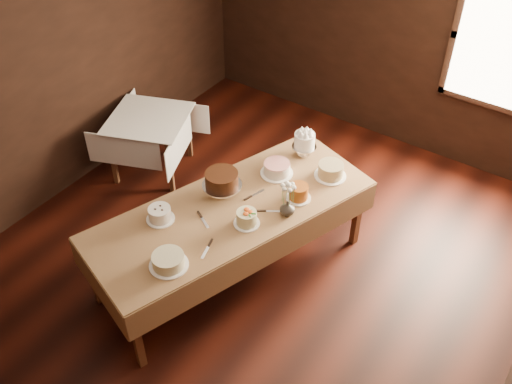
# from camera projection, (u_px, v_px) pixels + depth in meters

# --- Properties ---
(floor) EXTENTS (5.00, 6.00, 0.01)m
(floor) POSITION_uv_depth(u_px,v_px,m) (245.00, 275.00, 5.83)
(floor) COLOR black
(floor) RESTS_ON ground
(ceiling) EXTENTS (5.00, 6.00, 0.01)m
(ceiling) POSITION_uv_depth(u_px,v_px,m) (239.00, 4.00, 4.00)
(ceiling) COLOR beige
(ceiling) RESTS_ON wall_back
(wall_back) EXTENTS (5.00, 0.02, 2.80)m
(wall_back) POSITION_uv_depth(u_px,v_px,m) (393.00, 33.00, 6.79)
(wall_back) COLOR black
(wall_back) RESTS_ON ground
(wall_left) EXTENTS (0.02, 6.00, 2.80)m
(wall_left) POSITION_uv_depth(u_px,v_px,m) (45.00, 79.00, 5.99)
(wall_left) COLOR black
(wall_left) RESTS_ON ground
(window) EXTENTS (1.10, 0.05, 1.30)m
(window) POSITION_uv_depth(u_px,v_px,m) (509.00, 49.00, 6.06)
(window) COLOR #FFEABF
(window) RESTS_ON wall_back
(display_table) EXTENTS (1.87, 2.88, 0.83)m
(display_table) POSITION_uv_depth(u_px,v_px,m) (231.00, 213.00, 5.38)
(display_table) COLOR #4D2713
(display_table) RESTS_ON ground
(side_table) EXTENTS (1.13, 1.13, 0.73)m
(side_table) POSITION_uv_depth(u_px,v_px,m) (149.00, 124.00, 6.70)
(side_table) COLOR #4D2713
(side_table) RESTS_ON ground
(cake_meringue) EXTENTS (0.27, 0.27, 0.27)m
(cake_meringue) POSITION_uv_depth(u_px,v_px,m) (304.00, 145.00, 5.88)
(cake_meringue) COLOR silver
(cake_meringue) RESTS_ON display_table
(cake_speckled) EXTENTS (0.34, 0.34, 0.15)m
(cake_speckled) POSITION_uv_depth(u_px,v_px,m) (331.00, 171.00, 5.65)
(cake_speckled) COLOR white
(cake_speckled) RESTS_ON display_table
(cake_lattice) EXTENTS (0.34, 0.34, 0.12)m
(cake_lattice) POSITION_uv_depth(u_px,v_px,m) (277.00, 169.00, 5.69)
(cake_lattice) COLOR white
(cake_lattice) RESTS_ON display_table
(cake_caramel) EXTENTS (0.24, 0.24, 0.15)m
(cake_caramel) POSITION_uv_depth(u_px,v_px,m) (299.00, 193.00, 5.40)
(cake_caramel) COLOR white
(cake_caramel) RESTS_ON display_table
(cake_chocolate) EXTENTS (0.43, 0.43, 0.27)m
(cake_chocolate) POSITION_uv_depth(u_px,v_px,m) (222.00, 185.00, 5.41)
(cake_chocolate) COLOR silver
(cake_chocolate) RESTS_ON display_table
(cake_flowers) EXTENTS (0.24, 0.24, 0.14)m
(cake_flowers) POSITION_uv_depth(u_px,v_px,m) (247.00, 218.00, 5.15)
(cake_flowers) COLOR white
(cake_flowers) RESTS_ON display_table
(cake_swirl) EXTENTS (0.28, 0.28, 0.13)m
(cake_swirl) POSITION_uv_depth(u_px,v_px,m) (160.00, 214.00, 5.19)
(cake_swirl) COLOR white
(cake_swirl) RESTS_ON display_table
(cake_cream) EXTENTS (0.35, 0.35, 0.11)m
(cake_cream) POSITION_uv_depth(u_px,v_px,m) (168.00, 261.00, 4.78)
(cake_cream) COLOR white
(cake_cream) RESTS_ON display_table
(cake_server_a) EXTENTS (0.22, 0.14, 0.01)m
(cake_server_a) POSITION_uv_depth(u_px,v_px,m) (205.00, 223.00, 5.20)
(cake_server_a) COLOR silver
(cake_server_a) RESTS_ON display_table
(cake_server_b) EXTENTS (0.09, 0.24, 0.01)m
(cake_server_b) POSITION_uv_depth(u_px,v_px,m) (205.00, 252.00, 4.92)
(cake_server_b) COLOR silver
(cake_server_b) RESTS_ON display_table
(cake_server_c) EXTENTS (0.09, 0.24, 0.01)m
(cake_server_c) POSITION_uv_depth(u_px,v_px,m) (258.00, 193.00, 5.50)
(cake_server_c) COLOR silver
(cake_server_c) RESTS_ON display_table
(cake_server_d) EXTENTS (0.21, 0.15, 0.01)m
(cake_server_d) POSITION_uv_depth(u_px,v_px,m) (274.00, 211.00, 5.31)
(cake_server_d) COLOR silver
(cake_server_d) RESTS_ON display_table
(flower_vase) EXTENTS (0.15, 0.15, 0.14)m
(flower_vase) POSITION_uv_depth(u_px,v_px,m) (287.00, 208.00, 5.24)
(flower_vase) COLOR #2D2823
(flower_vase) RESTS_ON display_table
(flower_bouquet) EXTENTS (0.14, 0.14, 0.20)m
(flower_bouquet) POSITION_uv_depth(u_px,v_px,m) (288.00, 192.00, 5.12)
(flower_bouquet) COLOR white
(flower_bouquet) RESTS_ON flower_vase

